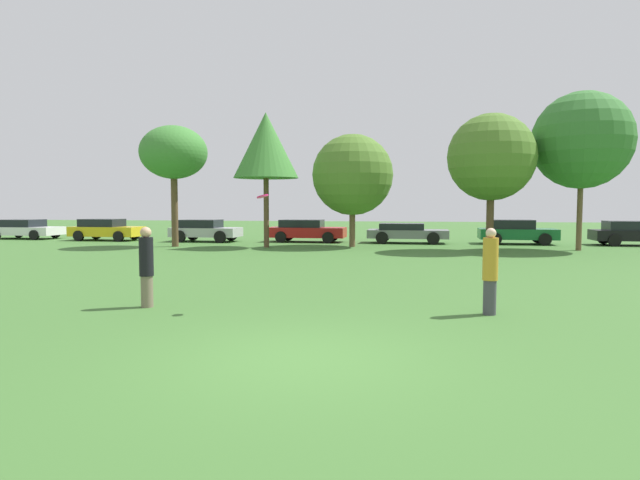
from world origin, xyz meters
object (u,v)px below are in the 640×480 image
at_px(parked_car_green, 516,231).
at_px(parked_car_black, 635,233).
at_px(tree_3, 491,157).
at_px(tree_0, 174,153).
at_px(person_catcher, 490,271).
at_px(tree_2, 352,175).
at_px(person_thrower, 146,266).
at_px(tree_4, 582,140).
at_px(tree_1, 266,146).
at_px(parked_car_white, 25,229).
at_px(frisbee, 263,196).
at_px(parked_car_yellow, 106,229).
at_px(parked_car_silver, 205,230).
at_px(parked_car_grey, 406,232).
at_px(parked_car_red, 306,230).

height_order(parked_car_green, parked_car_black, parked_car_green).
distance_m(tree_3, parked_car_black, 9.99).
bearing_deg(tree_0, person_catcher, -48.86).
xyz_separation_m(tree_2, tree_3, (6.52, -1.55, 0.66)).
relative_size(tree_2, parked_car_green, 1.39).
bearing_deg(parked_car_black, person_thrower, -129.57).
xyz_separation_m(person_catcher, tree_0, (-13.11, 15.02, 3.89)).
bearing_deg(tree_4, tree_1, -178.44).
distance_m(tree_0, parked_car_white, 13.42).
bearing_deg(parked_car_green, tree_0, -163.61).
xyz_separation_m(tree_2, tree_4, (10.71, -0.62, 1.47)).
height_order(tree_2, parked_car_black, tree_2).
distance_m(frisbee, parked_car_white, 28.55).
distance_m(parked_car_yellow, parked_car_silver, 6.27).
bearing_deg(tree_2, parked_car_grey, 47.15).
relative_size(tree_0, tree_2, 1.08).
xyz_separation_m(tree_3, parked_car_grey, (-3.75, 4.53, -3.70)).
bearing_deg(parked_car_grey, parked_car_white, -178.24).
bearing_deg(parked_car_grey, frisbee, -96.80).
xyz_separation_m(frisbee, parked_car_white, (-20.56, 19.75, -1.69)).
bearing_deg(frisbee, parked_car_red, 97.41).
xyz_separation_m(tree_1, parked_car_black, (18.88, 4.00, -4.40)).
distance_m(parked_car_silver, parked_car_green, 17.49).
distance_m(tree_4, parked_car_grey, 9.82).
relative_size(tree_0, parked_car_yellow, 1.44).
relative_size(tree_1, tree_2, 1.18).
height_order(tree_3, parked_car_green, tree_3).
xyz_separation_m(tree_4, parked_car_yellow, (-25.80, 3.25, -4.45)).
bearing_deg(parked_car_grey, parked_car_black, 2.37).
xyz_separation_m(tree_1, tree_2, (4.24, 1.03, -1.43)).
xyz_separation_m(person_thrower, parked_car_red, (-0.04, 19.63, -0.20)).
xyz_separation_m(parked_car_silver, parked_car_green, (17.48, 0.67, 0.01)).
distance_m(frisbee, tree_4, 19.56).
height_order(parked_car_yellow, parked_car_grey, parked_car_yellow).
xyz_separation_m(tree_0, parked_car_grey, (11.77, 4.21, -4.15)).
distance_m(tree_3, parked_car_white, 28.13).
bearing_deg(parked_car_red, parked_car_green, 2.71).
xyz_separation_m(parked_car_yellow, parked_car_grey, (17.86, 0.36, -0.05)).
bearing_deg(tree_2, parked_car_yellow, 170.13).
bearing_deg(parked_car_white, frisbee, -41.40).
relative_size(parked_car_red, parked_car_green, 1.08).
relative_size(tree_1, parked_car_silver, 1.68).
height_order(tree_2, parked_car_red, tree_2).
distance_m(person_catcher, tree_0, 20.31).
bearing_deg(tree_0, parked_car_yellow, 147.73).
relative_size(tree_4, parked_car_silver, 1.84).
bearing_deg(tree_1, parked_car_green, 18.01).
bearing_deg(frisbee, tree_4, 54.98).
height_order(parked_car_white, parked_car_yellow, parked_car_yellow).
height_order(tree_0, tree_2, tree_0).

